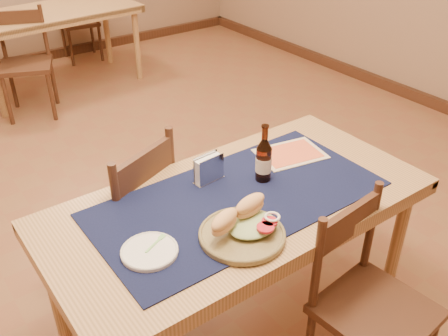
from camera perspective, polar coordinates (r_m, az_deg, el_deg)
main_table at (r=2.10m, az=1.61°, el=-5.39°), size 1.60×0.80×0.75m
placemat at (r=2.05m, az=1.65°, el=-3.49°), size 1.20×0.60×0.01m
baseboard at (r=3.02m, az=-7.92°, el=-7.25°), size 6.00×7.00×0.10m
back_table at (r=5.10m, az=-19.04°, el=15.78°), size 1.60×0.88×0.75m
chair_main_far at (r=2.44m, az=-11.17°, el=-5.56°), size 0.55×0.55×0.92m
chair_main_near at (r=2.11m, az=16.15°, el=-14.49°), size 0.44×0.44×0.87m
chair_back_near at (r=4.67m, az=-21.70°, el=11.26°), size 0.54×0.54×0.90m
chair_back_far at (r=5.87m, az=-16.16°, el=15.76°), size 0.43×0.43×0.83m
sandwich_plate at (r=1.84m, az=2.24°, el=-6.83°), size 0.32×0.32×0.12m
side_plate at (r=1.80m, az=-8.52°, el=-9.35°), size 0.20×0.20×0.02m
fork at (r=1.82m, az=-7.71°, el=-8.36°), size 0.11×0.06×0.00m
beer_bottle at (r=2.12m, az=4.55°, el=0.91°), size 0.07×0.07×0.26m
napkin_holder at (r=2.13m, az=-1.77°, el=-0.14°), size 0.14×0.06×0.12m
menu_card at (r=2.37m, az=7.59°, el=1.64°), size 0.34×0.28×0.01m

